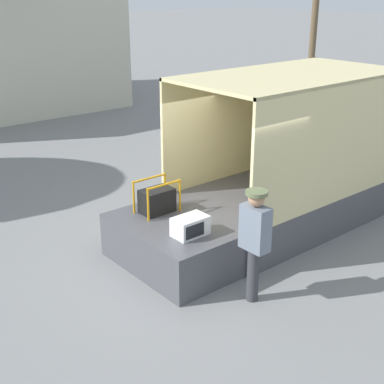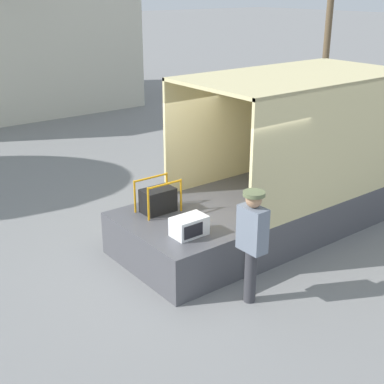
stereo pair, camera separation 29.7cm
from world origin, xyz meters
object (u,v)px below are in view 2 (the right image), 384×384
object	(u,v)px
worker_person	(252,235)
box_truck	(349,158)
microwave	(189,226)
portable_generator	(159,199)

from	to	relation	value
worker_person	box_truck	bearing A→B (deg)	20.34
microwave	portable_generator	bearing A→B (deg)	81.33
box_truck	worker_person	size ratio (longest dim) A/B	3.76
box_truck	portable_generator	distance (m)	4.58
microwave	worker_person	xyz separation A→B (m)	(0.30, -1.09, 0.17)
microwave	portable_generator	world-z (taller)	portable_generator
worker_person	portable_generator	bearing A→B (deg)	93.69
microwave	worker_person	world-z (taller)	worker_person
box_truck	worker_person	bearing A→B (deg)	-159.66
box_truck	microwave	xyz separation A→B (m)	(-4.71, -0.54, -0.07)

